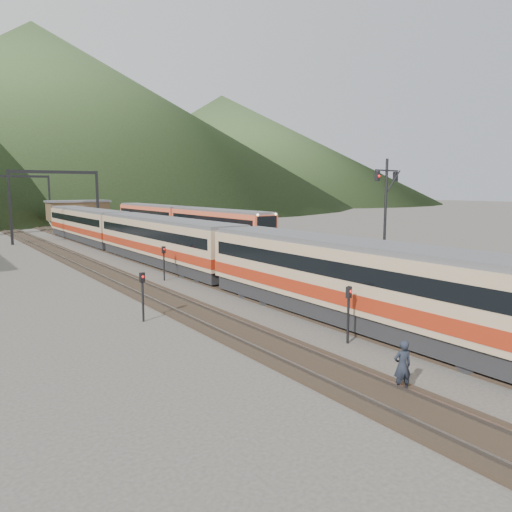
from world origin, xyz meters
TOP-DOWN VIEW (x-y plane):
  - track_main at (0.00, 40.00)m, footprint 2.60×200.00m
  - track_far at (-5.00, 40.00)m, footprint 2.60×200.00m
  - track_second at (11.50, 40.00)m, footprint 2.60×200.00m
  - platform at (5.60, 38.00)m, footprint 8.00×100.00m
  - gantry_near at (-2.85, 55.00)m, footprint 9.55×0.25m
  - gantry_far at (-2.85, 80.00)m, footprint 9.55×0.25m
  - station_shed at (5.60, 78.00)m, footprint 9.40×4.40m
  - hill_b at (30.00, 230.00)m, footprint 220.00×220.00m
  - hill_c at (110.00, 210.00)m, footprint 160.00×160.00m
  - main_train at (0.00, 32.39)m, footprint 3.07×62.90m
  - second_train at (11.50, 53.00)m, footprint 2.70×36.78m
  - signal_mast at (4.33, 13.98)m, footprint 2.17×0.56m
  - short_signal_a at (-2.16, 10.00)m, footprint 0.26×0.22m
  - short_signal_b at (-2.60, 26.51)m, footprint 0.23×0.17m
  - short_signal_c at (-7.59, 17.61)m, footprint 0.23×0.18m
  - worker at (-4.17, 5.68)m, footprint 0.67×0.55m

SIDE VIEW (x-z plane):
  - track_main at x=0.00m, z-range -0.05..0.18m
  - track_far at x=-5.00m, z-range -0.05..0.18m
  - track_second at x=11.50m, z-range -0.05..0.18m
  - platform at x=5.60m, z-range 0.00..1.00m
  - worker at x=-4.17m, z-range 0.00..1.59m
  - short_signal_a at x=-2.16m, z-range 0.33..2.60m
  - short_signal_b at x=-2.60m, z-range 0.33..2.60m
  - short_signal_c at x=-7.59m, z-range 0.33..2.60m
  - second_train at x=11.50m, z-range 0.23..3.52m
  - main_train at x=0.00m, z-range 0.23..3.98m
  - station_shed at x=5.60m, z-range 1.02..4.12m
  - signal_mast at x=4.33m, z-range 1.74..8.30m
  - gantry_near at x=-2.85m, z-range 1.59..9.59m
  - gantry_far at x=-2.85m, z-range 1.59..9.59m
  - hill_c at x=110.00m, z-range 0.00..50.00m
  - hill_b at x=30.00m, z-range 0.00..75.00m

